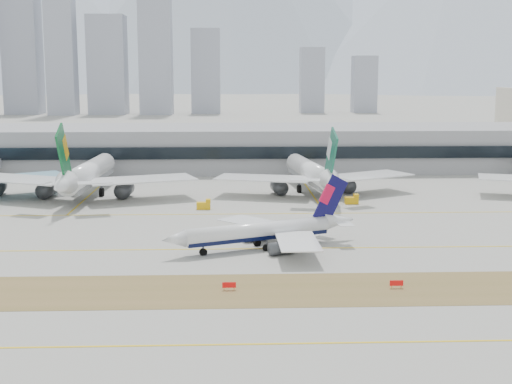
{
  "coord_description": "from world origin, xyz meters",
  "views": [
    {
      "loc": [
        -6.42,
        -141.81,
        34.54
      ],
      "look_at": [
        -0.22,
        18.0,
        7.5
      ],
      "focal_mm": 50.0,
      "sensor_mm": 36.0,
      "label": 1
    }
  ],
  "objects_px": {
    "widebody_eva": "(86,176)",
    "widebody_cathay": "(312,174)",
    "taxiing_airliner": "(265,231)",
    "terminal": "(246,147)"
  },
  "relations": [
    {
      "from": "widebody_eva",
      "to": "terminal",
      "type": "bearing_deg",
      "value": -35.56
    },
    {
      "from": "taxiing_airliner",
      "to": "widebody_eva",
      "type": "bearing_deg",
      "value": -74.97
    },
    {
      "from": "widebody_eva",
      "to": "widebody_cathay",
      "type": "bearing_deg",
      "value": -83.37
    },
    {
      "from": "taxiing_airliner",
      "to": "widebody_cathay",
      "type": "bearing_deg",
      "value": -127.34
    },
    {
      "from": "taxiing_airliner",
      "to": "widebody_cathay",
      "type": "distance_m",
      "value": 67.24
    },
    {
      "from": "taxiing_airliner",
      "to": "widebody_eva",
      "type": "relative_size",
      "value": 0.63
    },
    {
      "from": "widebody_eva",
      "to": "widebody_cathay",
      "type": "height_order",
      "value": "widebody_eva"
    },
    {
      "from": "widebody_eva",
      "to": "terminal",
      "type": "relative_size",
      "value": 0.23
    },
    {
      "from": "taxiing_airliner",
      "to": "terminal",
      "type": "relative_size",
      "value": 0.14
    },
    {
      "from": "taxiing_airliner",
      "to": "widebody_cathay",
      "type": "height_order",
      "value": "widebody_cathay"
    }
  ]
}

